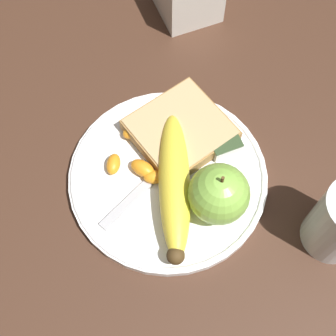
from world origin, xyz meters
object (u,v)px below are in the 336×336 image
(bread_slice, at_px, (180,131))
(jam_packet, at_px, (224,145))
(plate, at_px, (168,176))
(banana, at_px, (173,185))
(fork, at_px, (163,168))
(apple, at_px, (219,194))

(bread_slice, relative_size, jam_packet, 3.66)
(plate, relative_size, bread_slice, 1.80)
(banana, height_order, jam_packet, banana)
(plate, xyz_separation_m, fork, (0.00, -0.01, 0.01))
(banana, bearing_deg, jam_packet, -159.09)
(jam_packet, bearing_deg, apple, 58.71)
(banana, height_order, fork, banana)
(apple, bearing_deg, jam_packet, -121.29)
(bread_slice, height_order, fork, bread_slice)
(plate, height_order, banana, banana)
(plate, distance_m, fork, 0.01)
(apple, distance_m, banana, 0.06)
(banana, distance_m, fork, 0.04)
(plate, height_order, jam_packet, jam_packet)
(bread_slice, bearing_deg, apple, 91.59)
(banana, relative_size, fork, 1.12)
(banana, height_order, bread_slice, banana)
(apple, height_order, fork, apple)
(apple, bearing_deg, fork, -59.05)
(fork, relative_size, jam_packet, 4.47)
(apple, bearing_deg, plate, -56.75)
(bread_slice, relative_size, fork, 0.82)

